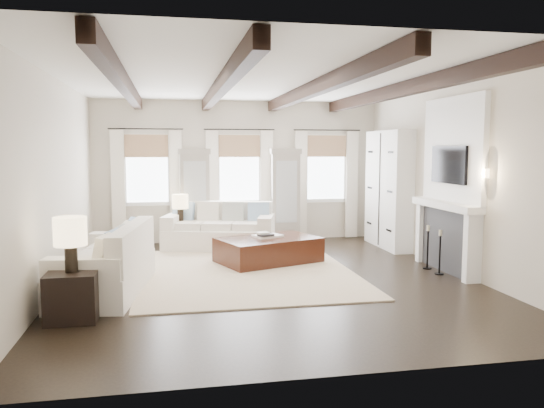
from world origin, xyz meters
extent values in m
plane|color=black|center=(0.00, 0.00, 0.00)|extent=(7.50, 7.50, 0.00)
cube|color=beige|center=(0.00, 3.75, 1.60)|extent=(6.50, 0.04, 3.20)
cube|color=beige|center=(0.00, -3.75, 1.60)|extent=(6.50, 0.04, 3.20)
cube|color=beige|center=(-3.25, 0.00, 1.60)|extent=(0.04, 7.50, 3.20)
cube|color=beige|center=(3.25, 0.00, 1.60)|extent=(0.04, 7.50, 3.20)
cube|color=white|center=(0.00, 0.00, 3.20)|extent=(6.50, 7.50, 0.04)
cube|color=black|center=(-2.20, 0.00, 3.08)|extent=(0.16, 7.40, 0.22)
cube|color=black|center=(-0.75, 0.00, 3.08)|extent=(0.16, 7.40, 0.22)
cube|color=black|center=(0.75, 0.00, 3.08)|extent=(0.16, 7.40, 0.22)
cube|color=black|center=(2.20, 0.00, 3.08)|extent=(0.16, 7.40, 0.22)
cube|color=white|center=(-2.05, 3.72, 1.65)|extent=(0.90, 0.03, 1.45)
cube|color=#9F7855|center=(-2.05, 3.66, 2.18)|extent=(0.94, 0.04, 0.50)
cube|color=white|center=(-2.67, 3.62, 1.27)|extent=(0.28, 0.08, 2.50)
cube|color=white|center=(-1.43, 3.62, 1.27)|extent=(0.28, 0.08, 2.50)
cylinder|color=black|center=(-2.05, 3.61, 2.55)|extent=(1.60, 0.02, 0.02)
cube|color=white|center=(0.00, 3.72, 1.65)|extent=(0.90, 0.03, 1.45)
cube|color=#9F7855|center=(0.00, 3.66, 2.18)|extent=(0.94, 0.04, 0.50)
cube|color=white|center=(-0.62, 3.62, 1.27)|extent=(0.28, 0.08, 2.50)
cube|color=white|center=(0.62, 3.62, 1.27)|extent=(0.28, 0.08, 2.50)
cylinder|color=black|center=(0.00, 3.61, 2.55)|extent=(1.60, 0.02, 0.02)
cube|color=white|center=(2.05, 3.72, 1.65)|extent=(0.90, 0.03, 1.45)
cube|color=#9F7855|center=(2.05, 3.66, 2.18)|extent=(0.94, 0.04, 0.50)
cube|color=white|center=(1.43, 3.62, 1.27)|extent=(0.28, 0.08, 2.50)
cube|color=white|center=(2.67, 3.62, 1.27)|extent=(0.28, 0.08, 2.50)
cylinder|color=black|center=(2.05, 3.61, 2.55)|extent=(1.60, 0.02, 0.02)
cube|color=#A29B90|center=(-1.02, 3.53, 1.00)|extent=(0.64, 0.38, 2.00)
cube|color=#B2B7BA|center=(-1.02, 3.33, 1.15)|extent=(0.48, 0.02, 1.40)
cube|color=#A29B90|center=(-1.02, 3.53, 2.06)|extent=(0.70, 0.42, 0.12)
cube|color=#A29B90|center=(1.02, 3.53, 1.00)|extent=(0.64, 0.38, 2.00)
cube|color=#B2B7BA|center=(1.02, 3.33, 1.15)|extent=(0.48, 0.02, 1.40)
cube|color=#A29B90|center=(1.02, 3.53, 2.06)|extent=(0.70, 0.42, 0.12)
cube|color=#27272A|center=(3.16, 0.00, 0.55)|extent=(0.18, 1.50, 1.10)
cube|color=black|center=(3.13, 0.00, 0.40)|extent=(0.10, 0.90, 0.70)
cube|color=white|center=(3.12, -0.82, 0.55)|extent=(0.26, 0.14, 1.10)
cube|color=white|center=(3.12, 0.82, 0.55)|extent=(0.26, 0.14, 1.10)
cube|color=white|center=(3.09, 0.00, 1.16)|extent=(0.32, 1.90, 0.12)
cube|color=white|center=(3.20, 0.00, 2.10)|extent=(0.10, 1.90, 1.80)
cube|color=black|center=(3.13, 0.00, 1.85)|extent=(0.07, 1.10, 0.64)
cylinder|color=#FFD899|center=(3.15, -1.05, 1.75)|extent=(0.10, 0.10, 0.14)
cube|color=silver|center=(3.05, 2.35, 1.25)|extent=(0.40, 1.70, 2.50)
cube|color=black|center=(2.84, 2.35, 1.25)|extent=(0.01, 0.02, 2.40)
cube|color=beige|center=(-0.30, 0.57, 0.01)|extent=(3.60, 4.25, 0.02)
cube|color=white|center=(-0.55, 2.80, 0.22)|extent=(2.48, 1.61, 0.44)
cube|color=white|center=(-0.45, 3.18, 0.71)|extent=(2.16, 0.81, 0.54)
cube|color=white|center=(-1.52, 3.07, 0.58)|extent=(0.53, 1.02, 0.28)
cube|color=white|center=(0.41, 2.53, 0.58)|extent=(0.53, 1.02, 0.28)
cube|color=white|center=(-1.18, 2.92, 0.51)|extent=(0.76, 0.79, 0.15)
cube|color=white|center=(-0.57, 2.75, 0.51)|extent=(0.76, 0.79, 0.15)
cube|color=white|center=(0.04, 2.58, 0.51)|extent=(0.76, 0.79, 0.15)
cube|color=#7497BA|center=(-1.28, 3.22, 0.74)|extent=(0.50, 0.35, 0.48)
cube|color=silver|center=(-0.76, 3.08, 0.74)|extent=(0.50, 0.35, 0.48)
cube|color=beige|center=(-0.23, 2.93, 0.74)|extent=(0.50, 0.35, 0.48)
cube|color=#7497BA|center=(0.29, 2.79, 0.74)|extent=(0.50, 0.35, 0.48)
cube|color=white|center=(-2.52, -0.30, 0.22)|extent=(1.38, 2.46, 0.44)
cube|color=white|center=(-2.12, -0.36, 0.72)|extent=(0.56, 2.23, 0.56)
cube|color=white|center=(-2.38, 0.71, 0.59)|extent=(1.03, 0.43, 0.29)
cube|color=white|center=(-2.67, -1.31, 0.59)|extent=(1.03, 0.43, 0.29)
cube|color=white|center=(-2.49, 0.34, 0.52)|extent=(0.75, 0.71, 0.16)
cube|color=white|center=(-2.58, -0.30, 0.52)|extent=(0.75, 0.71, 0.16)
cube|color=white|center=(-2.67, -0.93, 0.52)|extent=(0.75, 0.71, 0.16)
cube|color=#7497BA|center=(-2.19, 0.49, 0.76)|extent=(0.31, 0.50, 0.48)
cube|color=silver|center=(-2.25, 0.08, 0.76)|extent=(0.31, 0.50, 0.48)
cube|color=beige|center=(-2.31, -0.33, 0.76)|extent=(0.31, 0.50, 0.48)
cube|color=#7497BA|center=(-2.37, -0.75, 0.76)|extent=(0.31, 0.50, 0.48)
cube|color=silver|center=(-2.43, -1.16, 0.76)|extent=(0.31, 0.50, 0.48)
cube|color=black|center=(0.22, 1.27, 0.23)|extent=(2.06, 1.67, 0.47)
cube|color=white|center=(0.23, 1.35, 0.49)|extent=(0.60, 0.53, 0.04)
cube|color=#262628|center=(0.17, 1.23, 0.53)|extent=(0.31, 0.28, 0.04)
cube|color=beige|center=(0.11, 1.26, 0.56)|extent=(0.27, 0.24, 0.03)
cube|color=black|center=(-2.77, -1.54, 0.30)|extent=(0.61, 0.61, 0.61)
cylinder|color=black|center=(-2.77, -1.54, 0.77)|extent=(0.15, 0.15, 0.33)
cylinder|color=#F9D89E|center=(-2.77, -1.54, 1.12)|extent=(0.40, 0.40, 0.35)
cube|color=black|center=(-1.35, 3.07, 0.28)|extent=(0.38, 0.38, 0.57)
cylinder|color=black|center=(-1.35, 3.07, 0.71)|extent=(0.13, 0.13, 0.28)
cylinder|color=#F9D89E|center=(-1.35, 3.07, 1.00)|extent=(0.34, 0.34, 0.30)
cylinder|color=black|center=(2.90, -0.20, 0.01)|extent=(0.15, 0.15, 0.02)
cylinder|color=black|center=(2.90, -0.20, 0.34)|extent=(0.03, 0.03, 0.67)
cylinder|color=beige|center=(2.90, -0.20, 0.71)|extent=(0.06, 0.06, 0.10)
cylinder|color=black|center=(2.90, 0.23, 0.01)|extent=(0.16, 0.16, 0.02)
cylinder|color=black|center=(2.90, 0.23, 0.34)|extent=(0.03, 0.03, 0.69)
cylinder|color=beige|center=(2.90, 0.23, 0.73)|extent=(0.06, 0.06, 0.10)
camera|label=1|loc=(-1.55, -8.31, 2.13)|focal=35.00mm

